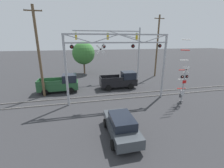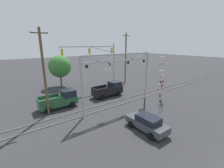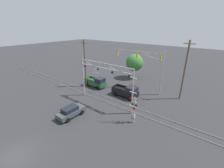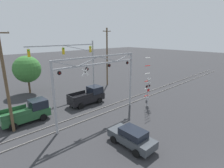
{
  "view_description": "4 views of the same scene",
  "coord_description": "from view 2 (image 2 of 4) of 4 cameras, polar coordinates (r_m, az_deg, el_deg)",
  "views": [
    {
      "loc": [
        -4.18,
        -0.54,
        6.62
      ],
      "look_at": [
        -0.35,
        16.05,
        1.52
      ],
      "focal_mm": 24.0,
      "sensor_mm": 36.0,
      "label": 1
    },
    {
      "loc": [
        -12.13,
        -0.28,
        8.35
      ],
      "look_at": [
        0.3,
        16.5,
        2.73
      ],
      "focal_mm": 24.0,
      "sensor_mm": 36.0,
      "label": 2
    },
    {
      "loc": [
        15.18,
        -3.15,
        12.84
      ],
      "look_at": [
        1.95,
        13.94,
        4.29
      ],
      "focal_mm": 24.0,
      "sensor_mm": 36.0,
      "label": 3
    },
    {
      "loc": [
        -11.73,
        -0.25,
        9.25
      ],
      "look_at": [
        2.06,
        14.62,
        3.61
      ],
      "focal_mm": 28.0,
      "sensor_mm": 36.0,
      "label": 4
    }
  ],
  "objects": [
    {
      "name": "crossing_signal_mast",
      "position": [
        23.65,
        18.21,
        -0.85
      ],
      "size": [
        1.34,
        0.35,
        6.66
      ],
      "color": "#9EA0A5",
      "rests_on": "ground_plane"
    },
    {
      "name": "rail_track_far",
      "position": [
        22.13,
        -0.27,
        -6.97
      ],
      "size": [
        80.0,
        0.08,
        0.1
      ],
      "primitive_type": "cube",
      "color": "gray",
      "rests_on": "ground_plane"
    },
    {
      "name": "pickup_truck_lead",
      "position": [
        24.69,
        -1.12,
        -2.11
      ],
      "size": [
        5.06,
        2.21,
        2.26
      ],
      "color": "black",
      "rests_on": "ground_plane"
    },
    {
      "name": "rail_track_near",
      "position": [
        21.07,
        2.07,
        -8.14
      ],
      "size": [
        80.0,
        0.08,
        0.1
      ],
      "primitive_type": "cube",
      "color": "gray",
      "rests_on": "ground_plane"
    },
    {
      "name": "utility_pole_right",
      "position": [
        33.15,
        5.21,
        9.99
      ],
      "size": [
        1.8,
        0.28,
        10.6
      ],
      "color": "brown",
      "rests_on": "ground_plane"
    },
    {
      "name": "pickup_truck_following",
      "position": [
        21.45,
        -19.08,
        -5.67
      ],
      "size": [
        4.96,
        2.21,
        2.26
      ],
      "color": "#23512D",
      "rests_on": "ground_plane"
    },
    {
      "name": "traffic_signal_span",
      "position": [
        28.79,
        -3.58,
        10.06
      ],
      "size": [
        10.9,
        0.39,
        8.46
      ],
      "color": "#9EA0A5",
      "rests_on": "ground_plane"
    },
    {
      "name": "crossing_gantry",
      "position": [
        19.46,
        2.69,
        4.71
      ],
      "size": [
        10.9,
        0.28,
        7.16
      ],
      "color": "#9EA0A5",
      "rests_on": "ground_plane"
    },
    {
      "name": "sedan_waiting",
      "position": [
        15.63,
        13.18,
        -14.2
      ],
      "size": [
        2.01,
        4.33,
        1.59
      ],
      "color": "#3D4247",
      "rests_on": "ground_plane"
    },
    {
      "name": "utility_pole_left",
      "position": [
        18.84,
        -24.46,
        4.06
      ],
      "size": [
        1.8,
        0.28,
        10.09
      ],
      "color": "brown",
      "rests_on": "ground_plane"
    },
    {
      "name": "background_tree_beyond_span",
      "position": [
        31.4,
        -19.25,
        6.31
      ],
      "size": [
        4.33,
        4.33,
        6.2
      ],
      "color": "brown",
      "rests_on": "ground_plane"
    }
  ]
}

